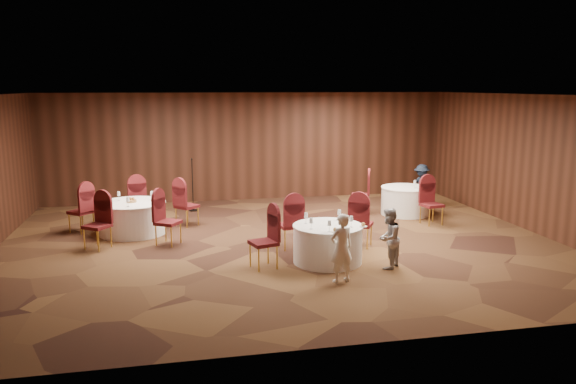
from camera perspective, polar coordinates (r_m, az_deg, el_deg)
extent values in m
plane|color=black|center=(12.31, -0.72, -5.24)|extent=(12.00, 12.00, 0.00)
plane|color=silver|center=(11.84, -0.76, 9.82)|extent=(12.00, 12.00, 0.00)
plane|color=black|center=(16.87, -4.03, 4.61)|extent=(12.00, 0.00, 12.00)
plane|color=black|center=(7.22, 6.95, -3.67)|extent=(12.00, 0.00, 12.00)
plane|color=black|center=(14.38, 23.46, 2.70)|extent=(0.00, 10.00, 10.00)
cylinder|color=white|center=(10.97, 4.05, -5.31)|extent=(1.34, 1.34, 0.72)
cylinder|color=white|center=(10.88, 4.08, -3.46)|extent=(1.36, 1.36, 0.03)
cylinder|color=white|center=(13.55, -15.52, -2.59)|extent=(1.52, 1.52, 0.72)
cylinder|color=white|center=(13.47, -15.60, -1.07)|extent=(1.55, 1.55, 0.03)
cylinder|color=white|center=(15.31, 11.84, -0.91)|extent=(1.28, 1.28, 0.72)
cylinder|color=white|center=(15.25, 11.90, 0.44)|extent=(1.31, 1.31, 0.03)
cylinder|color=silver|center=(10.77, 6.42, -3.55)|extent=(0.06, 0.06, 0.01)
cylinder|color=silver|center=(10.76, 6.43, -3.25)|extent=(0.01, 0.01, 0.11)
cone|color=silver|center=(10.73, 6.44, -2.70)|extent=(0.08, 0.08, 0.10)
cylinder|color=silver|center=(10.40, 4.21, -4.03)|extent=(0.06, 0.06, 0.01)
cylinder|color=silver|center=(10.38, 4.22, -3.72)|extent=(0.01, 0.01, 0.11)
cone|color=silver|center=(10.36, 4.23, -3.16)|extent=(0.08, 0.08, 0.10)
cylinder|color=silver|center=(11.29, 5.23, -2.86)|extent=(0.06, 0.06, 0.01)
cylinder|color=silver|center=(11.28, 5.23, -2.57)|extent=(0.01, 0.01, 0.11)
cone|color=silver|center=(11.26, 5.24, -2.05)|extent=(0.08, 0.08, 0.10)
cylinder|color=silver|center=(10.99, 1.83, -3.20)|extent=(0.06, 0.06, 0.01)
cylinder|color=silver|center=(10.97, 1.83, -2.91)|extent=(0.01, 0.01, 0.11)
cone|color=silver|center=(10.95, 1.84, -2.37)|extent=(0.08, 0.08, 0.10)
cylinder|color=silver|center=(10.57, 2.37, -3.76)|extent=(0.06, 0.06, 0.01)
cylinder|color=silver|center=(10.56, 2.37, -3.46)|extent=(0.01, 0.01, 0.11)
cone|color=silver|center=(10.53, 2.37, -2.91)|extent=(0.08, 0.08, 0.10)
cylinder|color=white|center=(10.39, 4.82, -4.03)|extent=(0.15, 0.15, 0.01)
sphere|color=#9E6B33|center=(10.38, 4.82, -3.81)|extent=(0.08, 0.08, 0.08)
cylinder|color=white|center=(10.83, 7.64, -3.49)|extent=(0.15, 0.15, 0.01)
sphere|color=#9E6B33|center=(10.82, 7.65, -3.28)|extent=(0.08, 0.08, 0.08)
cylinder|color=white|center=(11.39, 5.85, -2.74)|extent=(0.15, 0.15, 0.01)
sphere|color=#9E6B33|center=(11.38, 5.85, -2.54)|extent=(0.08, 0.08, 0.08)
cylinder|color=silver|center=(13.59, -13.66, -0.80)|extent=(0.06, 0.06, 0.01)
cylinder|color=silver|center=(13.58, -13.67, -0.56)|extent=(0.01, 0.01, 0.11)
cone|color=silver|center=(13.56, -13.69, -0.13)|extent=(0.08, 0.08, 0.10)
cylinder|color=silver|center=(13.75, -16.80, -0.82)|extent=(0.06, 0.06, 0.01)
cylinder|color=silver|center=(13.74, -16.81, -0.58)|extent=(0.01, 0.01, 0.11)
cone|color=silver|center=(13.72, -16.83, -0.15)|extent=(0.08, 0.08, 0.10)
cylinder|color=silver|center=(13.01, -15.93, -1.42)|extent=(0.06, 0.06, 0.01)
cylinder|color=silver|center=(13.00, -15.94, -1.17)|extent=(0.01, 0.01, 0.11)
cone|color=silver|center=(12.98, -15.96, -0.71)|extent=(0.08, 0.08, 0.10)
cylinder|color=brown|center=(13.46, -15.61, -0.89)|extent=(0.22, 0.22, 0.06)
sphere|color=#9E6B33|center=(13.47, -15.74, -0.62)|extent=(0.07, 0.07, 0.07)
sphere|color=#9E6B33|center=(13.43, -15.45, -0.65)|extent=(0.07, 0.07, 0.07)
cylinder|color=silver|center=(15.13, 12.76, 0.39)|extent=(0.06, 0.06, 0.01)
cylinder|color=silver|center=(15.12, 12.77, 0.61)|extent=(0.01, 0.01, 0.11)
cone|color=silver|center=(15.10, 12.78, 1.00)|extent=(0.08, 0.08, 0.10)
cylinder|color=black|center=(15.70, -9.59, -1.85)|extent=(0.24, 0.24, 0.02)
cylinder|color=black|center=(15.56, -9.67, 0.77)|extent=(0.02, 0.02, 1.44)
cylinder|color=black|center=(15.51, -9.76, 3.31)|extent=(0.04, 0.12, 0.04)
imported|color=white|center=(9.84, 5.45, -5.69)|extent=(0.51, 0.40, 1.23)
imported|color=#A6A5AA|center=(10.71, 10.17, -4.66)|extent=(0.70, 0.71, 1.15)
imported|color=black|center=(16.36, 13.41, 0.64)|extent=(0.83, 0.90, 1.21)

